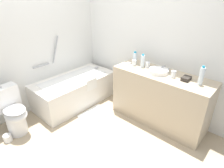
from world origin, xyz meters
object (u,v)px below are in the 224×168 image
water_bottle_1 (143,61)px  amenity_basket (186,79)px  sink_basin (159,71)px  drinking_glass_1 (173,74)px  toilet_paper_roll (8,138)px  toilet (12,111)px  bath_mat (95,114)px  bathtub (75,89)px  drinking_glass_0 (148,65)px  drinking_glass_2 (134,63)px  water_bottle_0 (201,76)px  sink_faucet (164,68)px  soap_dish (128,63)px  water_bottle_2 (135,58)px

water_bottle_1 → amenity_basket: bearing=-90.9°
sink_basin → drinking_glass_1: 0.23m
water_bottle_1 → toilet_paper_roll: size_ratio=1.94×
toilet → bath_mat: toilet is taller
bathtub → sink_basin: size_ratio=5.17×
toilet_paper_roll → water_bottle_1: bearing=-26.8°
drinking_glass_0 → drinking_glass_2: bearing=108.2°
toilet_paper_roll → toilet: bearing=35.0°
toilet → water_bottle_1: bearing=52.0°
amenity_basket → bathtub: bearing=107.3°
water_bottle_0 → amenity_basket: size_ratio=1.84×
sink_basin → sink_faucet: 0.17m
bathtub → toilet_paper_roll: size_ratio=13.42×
toilet → drinking_glass_1: (1.65, -1.61, 0.52)m
soap_dish → bath_mat: (-0.57, 0.24, -0.83)m
bathtub → drinking_glass_2: bearing=-60.1°
bathtub → water_bottle_1: size_ratio=6.92×
sink_faucet → amenity_basket: (-0.14, -0.40, -0.01)m
drinking_glass_2 → drinking_glass_0: bearing=-71.8°
bathtub → soap_dish: size_ratio=16.40×
sink_basin → water_bottle_1: 0.32m
water_bottle_2 → drinking_glass_2: water_bottle_2 is taller
sink_faucet → drinking_glass_0: drinking_glass_0 is taller
bathtub → drinking_glass_0: 1.42m
bathtub → toilet_paper_roll: 1.33m
water_bottle_2 → soap_dish: water_bottle_2 is taller
drinking_glass_1 → toilet_paper_roll: bearing=140.9°
sink_faucet → bath_mat: sink_faucet is taller
bathtub → sink_basin: (0.53, -1.38, 0.59)m
sink_basin → drinking_glass_0: drinking_glass_0 is taller
sink_faucet → bath_mat: size_ratio=0.30×
sink_faucet → toilet_paper_roll: bearing=147.9°
water_bottle_0 → drinking_glass_1: (-0.02, 0.36, -0.07)m
bathtub → water_bottle_1: 1.38m
sink_faucet → water_bottle_1: 0.35m
soap_dish → bathtub: bearing=122.7°
toilet → soap_dish: (1.65, -0.82, 0.48)m
bathtub → sink_faucet: bathtub is taller
drinking_glass_1 → water_bottle_0: bearing=-86.5°
water_bottle_0 → drinking_glass_1: bearing=93.5°
drinking_glass_1 → amenity_basket: bearing=-80.4°
drinking_glass_2 → soap_dish: drinking_glass_2 is taller
water_bottle_0 → drinking_glass_1: 0.37m
drinking_glass_1 → bath_mat: size_ratio=0.19×
drinking_glass_2 → amenity_basket: (0.02, -0.85, -0.02)m
toilet → drinking_glass_1: drinking_glass_1 is taller
amenity_basket → sink_faucet: bearing=70.2°
drinking_glass_0 → drinking_glass_1: 0.48m
bath_mat → toilet_paper_roll: toilet_paper_roll is taller
drinking_glass_1 → sink_basin: bearing=89.8°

